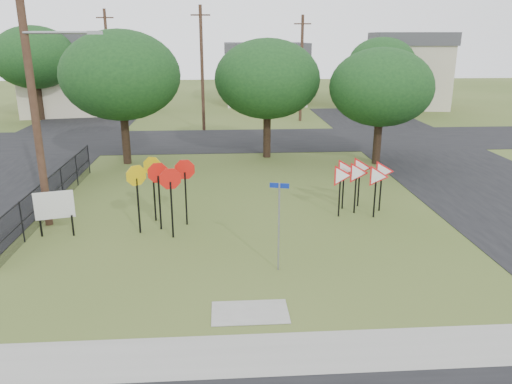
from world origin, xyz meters
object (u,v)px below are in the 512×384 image
(street_name_sign, at_px, (279,221))
(stop_sign_cluster, at_px, (161,180))
(yield_sign_cluster, at_px, (360,174))
(info_board, at_px, (54,207))

(street_name_sign, xyz_separation_m, stop_sign_cluster, (-3.90, 3.72, 0.28))
(street_name_sign, bearing_deg, yield_sign_cluster, 52.79)
(stop_sign_cluster, relative_size, yield_sign_cluster, 0.93)
(street_name_sign, height_order, info_board, street_name_sign)
(stop_sign_cluster, relative_size, info_board, 1.53)
(stop_sign_cluster, height_order, info_board, stop_sign_cluster)
(street_name_sign, distance_m, info_board, 8.30)
(street_name_sign, height_order, stop_sign_cluster, street_name_sign)
(yield_sign_cluster, bearing_deg, info_board, -171.09)
(yield_sign_cluster, xyz_separation_m, info_board, (-11.45, -1.80, -0.49))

